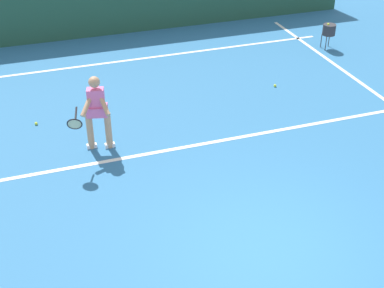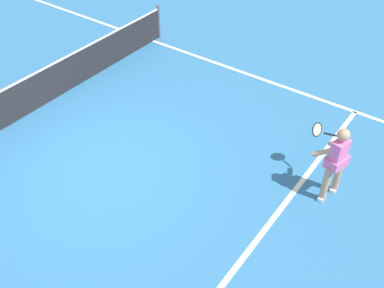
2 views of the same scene
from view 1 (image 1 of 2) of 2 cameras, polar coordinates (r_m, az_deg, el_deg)
name	(u,v)px [view 1 (image 1 of 2)]	position (r m, az deg, el deg)	size (l,w,h in m)	color
ground_plane	(271,255)	(8.43, 8.41, -11.61)	(27.47, 27.47, 0.00)	teal
court_back_wall	(121,2)	(16.62, -7.50, 14.75)	(14.60, 0.24, 1.88)	#23513D
baseline_marking	(141,59)	(14.90, -5.41, 9.02)	(10.60, 0.10, 0.01)	white
service_line_marking	(198,145)	(10.87, 0.66, -0.07)	(9.60, 0.10, 0.01)	white
tennis_player	(97,111)	(10.51, -10.10, 3.50)	(0.93, 0.89, 1.55)	tan
tennis_ball_near	(275,86)	(13.38, 8.81, 6.15)	(0.07, 0.07, 0.07)	#D1E533
tennis_ball_mid	(36,124)	(12.03, -16.22, 2.10)	(0.07, 0.07, 0.07)	#D1E533
ball_hopper	(329,30)	(15.83, 14.34, 11.66)	(0.36, 0.36, 0.74)	#333338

